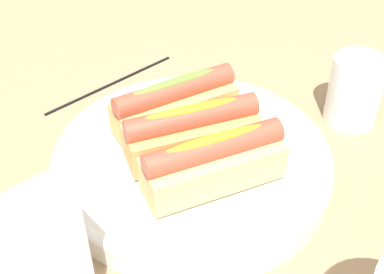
{
  "coord_description": "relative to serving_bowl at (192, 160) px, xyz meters",
  "views": [
    {
      "loc": [
        0.21,
        0.41,
        0.42
      ],
      "look_at": [
        0.01,
        0.01,
        0.05
      ],
      "focal_mm": 48.24,
      "sensor_mm": 36.0,
      "label": 1
    }
  ],
  "objects": [
    {
      "name": "hotdog_back",
      "position": [
        0.0,
        0.0,
        0.04
      ],
      "size": [
        0.16,
        0.07,
        0.06
      ],
      "color": "tan",
      "rests_on": "serving_bowl"
    },
    {
      "name": "ground_plane",
      "position": [
        -0.01,
        -0.01,
        -0.02
      ],
      "size": [
        2.4,
        2.4,
        0.0
      ],
      "primitive_type": "plane",
      "color": "#9E7A56"
    },
    {
      "name": "hotdog_front",
      "position": [
        -0.0,
        -0.05,
        0.04
      ],
      "size": [
        0.15,
        0.06,
        0.06
      ],
      "color": "tan",
      "rests_on": "serving_bowl"
    },
    {
      "name": "chopstick_near",
      "position": [
        0.02,
        -0.22,
        -0.02
      ],
      "size": [
        0.21,
        0.06,
        0.01
      ],
      "primitive_type": "cylinder",
      "rotation": [
        0.0,
        1.57,
        0.26
      ],
      "color": "black",
      "rests_on": "ground_plane"
    },
    {
      "name": "serving_bowl",
      "position": [
        0.0,
        0.0,
        0.0
      ],
      "size": [
        0.32,
        0.32,
        0.03
      ],
      "color": "silver",
      "rests_on": "ground_plane"
    },
    {
      "name": "water_glass",
      "position": [
        -0.23,
        0.0,
        0.02
      ],
      "size": [
        0.07,
        0.07,
        0.09
      ],
      "color": "white",
      "rests_on": "ground_plane"
    },
    {
      "name": "hotdog_side",
      "position": [
        0.0,
        0.05,
        0.04
      ],
      "size": [
        0.15,
        0.06,
        0.06
      ],
      "color": "#DBB270",
      "rests_on": "serving_bowl"
    }
  ]
}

